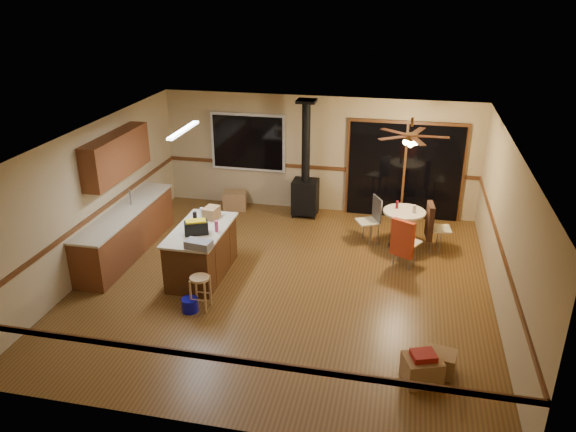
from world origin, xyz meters
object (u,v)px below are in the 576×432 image
(toolbox_black, at_px, (196,228))
(box_corner_b, at_px, (440,363))
(toolbox_grey, at_px, (199,244))
(box_corner_a, at_px, (422,369))
(bar_stool, at_px, (201,293))
(wood_stove, at_px, (305,185))
(dining_table, at_px, (403,223))
(box_under_window, at_px, (235,200))
(chair_right, at_px, (431,221))
(chair_left, at_px, (373,215))
(chair_near, at_px, (403,238))
(kitchen_island, at_px, (202,252))
(blue_bucket, at_px, (190,305))

(toolbox_black, bearing_deg, box_corner_b, -22.82)
(toolbox_grey, distance_m, box_corner_a, 3.93)
(bar_stool, bearing_deg, toolbox_grey, 108.62)
(wood_stove, distance_m, dining_table, 2.48)
(box_under_window, bearing_deg, toolbox_grey, -81.10)
(wood_stove, relative_size, chair_right, 3.60)
(chair_left, distance_m, box_corner_b, 4.13)
(toolbox_grey, relative_size, chair_right, 0.60)
(bar_stool, bearing_deg, chair_near, 33.68)
(kitchen_island, bearing_deg, box_corner_a, -29.20)
(toolbox_grey, height_order, box_corner_a, toolbox_grey)
(toolbox_grey, xyz_separation_m, bar_stool, (0.12, -0.35, -0.68))
(toolbox_black, bearing_deg, dining_table, 30.88)
(wood_stove, bearing_deg, chair_left, -33.74)
(box_corner_a, bearing_deg, box_under_window, 128.59)
(dining_table, xyz_separation_m, box_under_window, (-3.82, 1.24, -0.32))
(kitchen_island, height_order, toolbox_black, toolbox_black)
(bar_stool, xyz_separation_m, box_under_window, (-0.72, 4.17, -0.08))
(chair_right, bearing_deg, blue_bucket, -140.72)
(bar_stool, relative_size, box_corner_a, 1.20)
(box_under_window, bearing_deg, wood_stove, -1.73)
(toolbox_grey, xyz_separation_m, chair_right, (3.74, 2.61, -0.37))
(toolbox_grey, distance_m, box_corner_b, 4.09)
(wood_stove, relative_size, box_corner_a, 5.28)
(wood_stove, relative_size, box_under_window, 4.84)
(wood_stove, bearing_deg, toolbox_black, -111.62)
(chair_left, height_order, chair_near, same)
(bar_stool, height_order, chair_right, chair_right)
(bar_stool, height_order, box_corner_a, bar_stool)
(chair_right, distance_m, box_corner_a, 4.06)
(toolbox_grey, height_order, box_under_window, toolbox_grey)
(toolbox_grey, relative_size, toolbox_black, 1.06)
(blue_bucket, xyz_separation_m, chair_left, (2.64, 3.20, 0.48))
(kitchen_island, distance_m, toolbox_grey, 0.92)
(blue_bucket, distance_m, chair_near, 3.96)
(kitchen_island, height_order, dining_table, kitchen_island)
(dining_table, distance_m, box_under_window, 4.02)
(wood_stove, distance_m, blue_bucket, 4.42)
(toolbox_black, relative_size, box_corner_a, 0.83)
(blue_bucket, bearing_deg, kitchen_island, 100.29)
(chair_right, height_order, box_corner_a, chair_right)
(wood_stove, xyz_separation_m, chair_left, (1.56, -1.04, -0.14))
(bar_stool, xyz_separation_m, blue_bucket, (-0.15, -0.12, -0.18))
(toolbox_black, xyz_separation_m, chair_right, (3.97, 2.10, -0.41))
(wood_stove, relative_size, toolbox_grey, 5.98)
(wood_stove, relative_size, blue_bucket, 9.46)
(dining_table, bearing_deg, toolbox_grey, -141.27)
(toolbox_black, distance_m, chair_near, 3.69)
(dining_table, height_order, box_corner_a, dining_table)
(bar_stool, relative_size, chair_near, 0.82)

